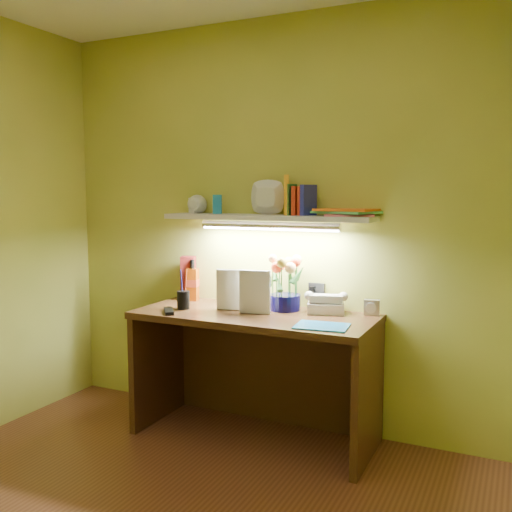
{
  "coord_description": "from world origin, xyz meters",
  "views": [
    {
      "loc": [
        1.4,
        -1.73,
        1.44
      ],
      "look_at": [
        -0.06,
        1.35,
        1.07
      ],
      "focal_mm": 40.0,
      "sensor_mm": 36.0,
      "label": 1
    }
  ],
  "objects_px": {
    "desk_clock": "(372,307)",
    "telephone": "(326,302)",
    "whisky_bottle": "(192,280)",
    "desk": "(254,376)",
    "flower_bouquet": "(285,283)"
  },
  "relations": [
    {
      "from": "flower_bouquet",
      "to": "telephone",
      "type": "bearing_deg",
      "value": 4.83
    },
    {
      "from": "desk_clock",
      "to": "flower_bouquet",
      "type": "bearing_deg",
      "value": 178.88
    },
    {
      "from": "telephone",
      "to": "whisky_bottle",
      "type": "xyz_separation_m",
      "value": [
        -0.91,
        0.01,
        0.07
      ]
    },
    {
      "from": "flower_bouquet",
      "to": "telephone",
      "type": "distance_m",
      "value": 0.27
    },
    {
      "from": "desk",
      "to": "telephone",
      "type": "xyz_separation_m",
      "value": [
        0.37,
        0.19,
        0.44
      ]
    },
    {
      "from": "telephone",
      "to": "flower_bouquet",
      "type": "bearing_deg",
      "value": 167.92
    },
    {
      "from": "flower_bouquet",
      "to": "whisky_bottle",
      "type": "height_order",
      "value": "flower_bouquet"
    },
    {
      "from": "desk_clock",
      "to": "telephone",
      "type": "bearing_deg",
      "value": -177.06
    },
    {
      "from": "desk_clock",
      "to": "whisky_bottle",
      "type": "height_order",
      "value": "whisky_bottle"
    },
    {
      "from": "flower_bouquet",
      "to": "whisky_bottle",
      "type": "bearing_deg",
      "value": 177.49
    },
    {
      "from": "desk",
      "to": "flower_bouquet",
      "type": "height_order",
      "value": "flower_bouquet"
    },
    {
      "from": "flower_bouquet",
      "to": "desk",
      "type": "bearing_deg",
      "value": -127.13
    },
    {
      "from": "desk",
      "to": "telephone",
      "type": "bearing_deg",
      "value": 26.34
    },
    {
      "from": "desk_clock",
      "to": "whisky_bottle",
      "type": "xyz_separation_m",
      "value": [
        -1.17,
        -0.05,
        0.09
      ]
    },
    {
      "from": "desk",
      "to": "telephone",
      "type": "height_order",
      "value": "telephone"
    }
  ]
}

